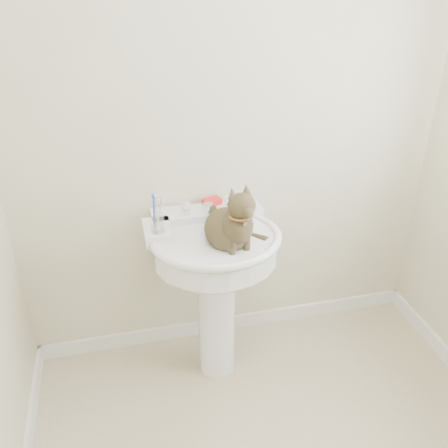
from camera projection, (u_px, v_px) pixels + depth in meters
wall_back at (232, 127)px, 2.27m from camera, size 2.20×0.00×2.50m
baseboard_back at (231, 322)px, 2.85m from camera, size 2.20×0.02×0.09m
pedestal_sink at (215, 262)px, 2.27m from camera, size 0.63×0.62×0.87m
faucet at (208, 205)px, 2.29m from camera, size 0.28×0.12×0.14m
soap_bar at (212, 202)px, 2.39m from camera, size 0.10×0.08×0.03m
toothbrush_cup at (158, 222)px, 2.12m from camera, size 0.07×0.07×0.18m
cat at (231, 226)px, 2.09m from camera, size 0.23×0.29×0.43m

